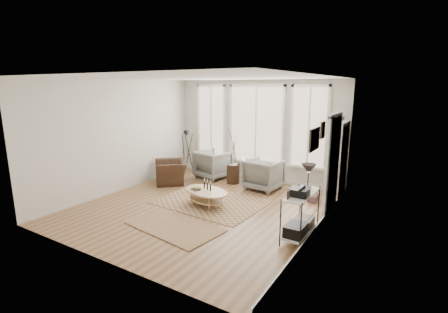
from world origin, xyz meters
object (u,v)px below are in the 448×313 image
Objects in this scene: bookcase at (337,160)px; armchair_left at (213,164)px; armchair_right at (264,174)px; accent_chair at (171,172)px; low_shelf at (301,210)px; coffee_table at (206,194)px; side_table at (233,158)px.

armchair_left is at bearing -179.41° from bookcase.
armchair_right is 2.65m from accent_chair.
low_shelf reaches higher than accent_chair.
armchair_left is at bearing 119.13° from coffee_table.
coffee_table is 1.36× the size of accent_chair.
low_shelf reaches higher than armchair_right.
armchair_left is (-1.16, 2.08, 0.13)m from coffee_table.
armchair_right is at bearing 64.14° from accent_chair.
low_shelf is 2.41m from coffee_table.
low_shelf is at bearing 133.85° from armchair_right.
accent_chair is at bearing -150.53° from side_table.
low_shelf reaches higher than armchair_left.
low_shelf is 2.85m from armchair_right.
bookcase is 1.91m from armchair_right.
armchair_left is (-3.58, -0.04, -0.54)m from bookcase.
coffee_table is at bearing 77.50° from armchair_right.
low_shelf is 4.51m from accent_chair.
bookcase is 2.11× the size of accent_chair.
armchair_left is 1.79m from armchair_right.
low_shelf is at bearing 157.06° from armchair_left.
low_shelf is at bearing -91.28° from bookcase.
bookcase is at bearing 88.72° from low_shelf.
accent_chair is (-4.33, -1.10, -0.64)m from bookcase.
armchair_left reaches higher than accent_chair.
armchair_left is at bearing 100.81° from accent_chair.
bookcase is 2.25× the size of armchair_left.
armchair_right is (-1.81, -0.27, -0.55)m from bookcase.
armchair_left is 1.02× the size of armchair_right.
armchair_left is (-3.53, 2.48, -0.10)m from low_shelf.
bookcase is at bearing -167.19° from armchair_left.
side_table is at bearing 139.91° from low_shelf.
armchair_left is 1.31m from accent_chair.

